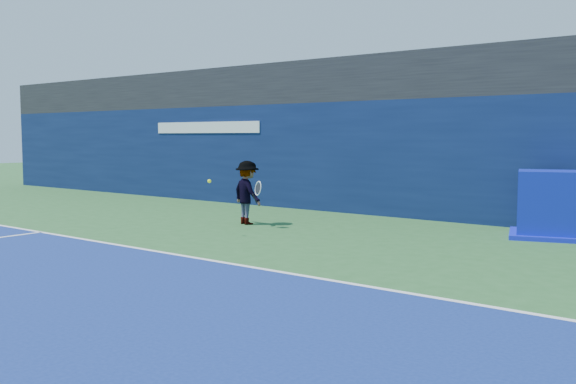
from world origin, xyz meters
name	(u,v)px	position (x,y,z in m)	size (l,w,h in m)	color
ground	(42,295)	(0.00, 0.00, 0.00)	(80.00, 80.00, 0.00)	#2A5E2B
baseline	(205,259)	(0.00, 3.00, 0.01)	(24.00, 0.10, 0.01)	white
stadium_band	(431,79)	(0.00, 11.50, 3.60)	(36.00, 3.00, 1.20)	black
back_wall_assembly	(412,159)	(0.00, 10.50, 1.50)	(36.00, 1.03, 3.00)	#0B183E
equipment_cart	(547,207)	(3.79, 9.07, 0.63)	(1.79, 1.79, 1.37)	#0B189E
tennis_player	(247,193)	(-2.37, 6.74, 0.75)	(1.27, 0.82, 1.50)	silver
tennis_ball	(209,181)	(-1.78, 4.89, 1.15)	(0.08, 0.08, 0.08)	#DEF61B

